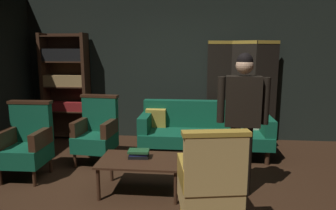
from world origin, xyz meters
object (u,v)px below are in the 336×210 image
coffee_table (141,163)px  book_green_cloth (139,151)px  armchair_wing_left (97,131)px  folding_screen (242,91)px  bookshelf (66,83)px  armchair_gilt_accent (210,182)px  standing_figure (243,112)px  armchair_wing_right (27,142)px  velvet_couch (205,128)px  book_black_cloth (139,156)px  book_navy_cloth (139,154)px

coffee_table → book_green_cloth: (-0.03, 0.05, 0.13)m
armchair_wing_left → book_green_cloth: size_ratio=4.10×
folding_screen → bookshelf: bearing=179.5°
bookshelf → book_green_cloth: 2.91m
bookshelf → book_green_cloth: bearing=-49.2°
armchair_gilt_accent → standing_figure: (0.39, 0.77, 0.54)m
armchair_wing_right → armchair_wing_left: bearing=40.1°
folding_screen → armchair_wing_right: bearing=-149.0°
velvet_couch → armchair_wing_right: size_ratio=2.04×
armchair_gilt_accent → armchair_wing_right: (-2.45, 1.02, 0.00)m
coffee_table → armchair_wing_right: (-1.63, 0.30, 0.12)m
book_black_cloth → book_green_cloth: (0.00, 0.00, 0.07)m
coffee_table → book_black_cloth: size_ratio=4.06×
standing_figure → book_black_cloth: (-1.23, -0.00, -0.59)m
book_black_cloth → armchair_gilt_accent: bearing=-42.3°
velvet_couch → armchair_wing_right: 2.70m
standing_figure → armchair_gilt_accent: bearing=-116.6°
book_navy_cloth → folding_screen: bearing=54.3°
book_navy_cloth → armchair_gilt_accent: bearing=-42.3°
armchair_wing_right → book_black_cloth: 1.62m
book_black_cloth → book_green_cloth: 0.07m
armchair_wing_left → book_black_cloth: (0.84, -0.89, -0.05)m
armchair_wing_right → book_navy_cloth: (1.60, -0.25, -0.01)m
velvet_couch → standing_figure: (0.40, -1.41, 0.57)m
velvet_couch → book_navy_cloth: 1.65m
coffee_table → armchair_wing_right: size_ratio=0.96×
book_black_cloth → armchair_wing_left: bearing=133.2°
bookshelf → armchair_wing_left: (1.03, -1.27, -0.61)m
book_navy_cloth → armchair_wing_left: bearing=133.2°
armchair_gilt_accent → book_black_cloth: (-0.85, 0.77, -0.05)m
folding_screen → standing_figure: 2.15m
armchair_wing_left → book_black_cloth: armchair_wing_left is taller
armchair_gilt_accent → book_black_cloth: armchair_gilt_accent is taller
folding_screen → coffee_table: (-1.50, -2.18, -0.61)m
standing_figure → book_green_cloth: size_ratio=6.71×
folding_screen → armchair_wing_right: size_ratio=1.83×
book_black_cloth → book_navy_cloth: 0.04m
velvet_couch → armchair_gilt_accent: armchair_gilt_accent is taller
velvet_couch → armchair_wing_left: armchair_wing_left is taller
armchair_wing_right → book_navy_cloth: 1.62m
bookshelf → book_black_cloth: size_ratio=8.33×
velvet_couch → standing_figure: standing_figure is taller
bookshelf → armchair_wing_right: 2.02m
bookshelf → armchair_wing_left: bearing=-51.0°
armchair_gilt_accent → book_green_cloth: armchair_gilt_accent is taller
book_black_cloth → armchair_wing_right: bearing=171.1°
bookshelf → armchair_wing_left: bookshelf is taller
armchair_wing_left → book_green_cloth: bearing=-46.8°
coffee_table → book_navy_cloth: 0.12m
armchair_wing_left → armchair_wing_right: bearing=-139.9°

